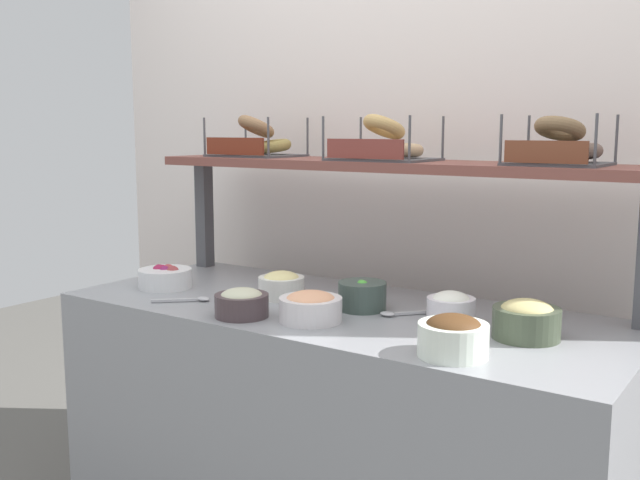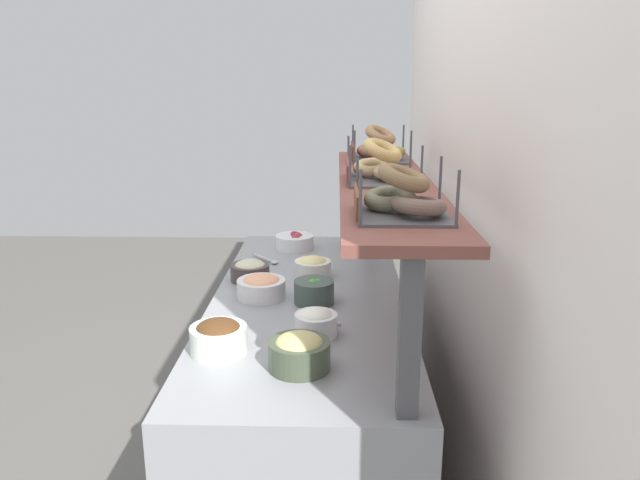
% 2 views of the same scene
% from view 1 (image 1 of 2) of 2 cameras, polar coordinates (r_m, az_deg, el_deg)
% --- Properties ---
extents(back_wall, '(2.91, 0.06, 2.40)m').
position_cam_1_polar(back_wall, '(2.61, 8.16, 4.66)').
color(back_wall, white).
rests_on(back_wall, ground_plane).
extents(deli_counter, '(1.71, 0.70, 0.85)m').
position_cam_1_polar(deli_counter, '(2.33, 1.50, -15.55)').
color(deli_counter, gray).
rests_on(deli_counter, ground_plane).
extents(shelf_riser_left, '(0.05, 0.05, 0.40)m').
position_cam_1_polar(shelf_riser_left, '(2.85, -9.05, 1.94)').
color(shelf_riser_left, '#4C4C51').
rests_on(shelf_riser_left, deli_counter).
extents(upper_shelf, '(1.67, 0.32, 0.03)m').
position_cam_1_polar(upper_shelf, '(2.35, 5.16, 5.87)').
color(upper_shelf, brown).
rests_on(upper_shelf, shelf_riser_left).
extents(bowl_lox_spread, '(0.18, 0.18, 0.09)m').
position_cam_1_polar(bowl_lox_spread, '(2.03, -0.74, -5.23)').
color(bowl_lox_spread, silver).
rests_on(bowl_lox_spread, deli_counter).
extents(bowl_beet_salad, '(0.18, 0.18, 0.08)m').
position_cam_1_polar(bowl_beet_salad, '(2.51, -12.03, -2.87)').
color(bowl_beet_salad, white).
rests_on(bowl_beet_salad, deli_counter).
extents(bowl_hummus, '(0.17, 0.17, 0.10)m').
position_cam_1_polar(bowl_hummus, '(1.94, 15.88, -6.00)').
color(bowl_hummus, '#424D39').
rests_on(bowl_hummus, deli_counter).
extents(bowl_egg_salad, '(0.15, 0.15, 0.09)m').
position_cam_1_polar(bowl_egg_salad, '(2.30, -3.05, -3.52)').
color(bowl_egg_salad, white).
rests_on(bowl_egg_salad, deli_counter).
extents(bowl_tuna_salad, '(0.15, 0.15, 0.08)m').
position_cam_1_polar(bowl_tuna_salad, '(2.09, -6.16, -4.90)').
color(bowl_tuna_salad, '#443639').
rests_on(bowl_tuna_salad, deli_counter).
extents(bowl_veggie_mix, '(0.14, 0.14, 0.09)m').
position_cam_1_polar(bowl_veggie_mix, '(2.16, 3.33, -4.31)').
color(bowl_veggie_mix, '#3A4A44').
rests_on(bowl_veggie_mix, deli_counter).
extents(bowl_chocolate_spread, '(0.17, 0.17, 0.10)m').
position_cam_1_polar(bowl_chocolate_spread, '(1.75, 10.39, -7.39)').
color(bowl_chocolate_spread, white).
rests_on(bowl_chocolate_spread, deli_counter).
extents(bowl_cream_cheese, '(0.13, 0.13, 0.09)m').
position_cam_1_polar(bowl_cream_cheese, '(2.05, 10.22, -5.18)').
color(bowl_cream_cheese, white).
rests_on(bowl_cream_cheese, deli_counter).
extents(serving_spoon_near_plate, '(0.13, 0.14, 0.01)m').
position_cam_1_polar(serving_spoon_near_plate, '(2.11, 6.31, -5.72)').
color(serving_spoon_near_plate, '#B7B7BC').
rests_on(serving_spoon_near_plate, deli_counter).
extents(serving_spoon_by_edge, '(0.14, 0.13, 0.01)m').
position_cam_1_polar(serving_spoon_by_edge, '(2.30, -10.13, -4.60)').
color(serving_spoon_by_edge, '#B7B7BC').
rests_on(serving_spoon_by_edge, deli_counter).
extents(bagel_basket_everything, '(0.30, 0.26, 0.16)m').
position_cam_1_polar(bagel_basket_everything, '(2.67, -5.09, 7.57)').
color(bagel_basket_everything, '#4C4C51').
rests_on(bagel_basket_everything, upper_shelf).
extents(bagel_basket_plain, '(0.32, 0.24, 0.15)m').
position_cam_1_polar(bagel_basket_plain, '(2.34, 4.89, 7.41)').
color(bagel_basket_plain, '#4C4C51').
rests_on(bagel_basket_plain, upper_shelf).
extents(bagel_basket_poppy, '(0.29, 0.27, 0.14)m').
position_cam_1_polar(bagel_basket_poppy, '(2.14, 18.16, 6.89)').
color(bagel_basket_poppy, '#4C4C51').
rests_on(bagel_basket_poppy, upper_shelf).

